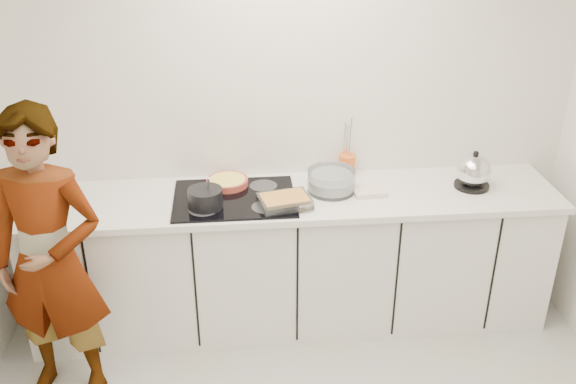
{
  "coord_description": "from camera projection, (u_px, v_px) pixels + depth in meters",
  "views": [
    {
      "loc": [
        -0.35,
        -2.14,
        2.66
      ],
      "look_at": [
        -0.05,
        1.05,
        1.05
      ],
      "focal_mm": 40.0,
      "sensor_mm": 36.0,
      "label": 1
    }
  ],
  "objects": [
    {
      "name": "wall_back",
      "position": [
        288.0,
        116.0,
        3.97
      ],
      "size": [
        3.6,
        0.0,
        2.6
      ],
      "primitive_type": "cube",
      "color": "silver",
      "rests_on": "ground"
    },
    {
      "name": "base_cabinets",
      "position": [
        292.0,
        262.0,
        4.07
      ],
      "size": [
        3.2,
        0.58,
        0.87
      ],
      "primitive_type": "cube",
      "color": "white",
      "rests_on": "floor"
    },
    {
      "name": "countertop",
      "position": [
        293.0,
        198.0,
        3.87
      ],
      "size": [
        3.24,
        0.64,
        0.04
      ],
      "primitive_type": "cube",
      "color": "white",
      "rests_on": "base_cabinets"
    },
    {
      "name": "hob",
      "position": [
        235.0,
        198.0,
        3.81
      ],
      "size": [
        0.72,
        0.54,
        0.01
      ],
      "primitive_type": "cube",
      "color": "black",
      "rests_on": "countertop"
    },
    {
      "name": "tart_dish",
      "position": [
        227.0,
        182.0,
        3.94
      ],
      "size": [
        0.33,
        0.33,
        0.04
      ],
      "color": "#A84031",
      "rests_on": "hob"
    },
    {
      "name": "saucepan",
      "position": [
        205.0,
        198.0,
        3.67
      ],
      "size": [
        0.22,
        0.22,
        0.19
      ],
      "color": "black",
      "rests_on": "hob"
    },
    {
      "name": "baking_dish",
      "position": [
        285.0,
        201.0,
        3.7
      ],
      "size": [
        0.33,
        0.27,
        0.06
      ],
      "color": "silver",
      "rests_on": "hob"
    },
    {
      "name": "mixing_bowl",
      "position": [
        331.0,
        182.0,
        3.88
      ],
      "size": [
        0.36,
        0.36,
        0.14
      ],
      "color": "silver",
      "rests_on": "countertop"
    },
    {
      "name": "tea_towel",
      "position": [
        369.0,
        192.0,
        3.87
      ],
      "size": [
        0.2,
        0.15,
        0.03
      ],
      "primitive_type": "cube",
      "rotation": [
        0.0,
        0.0,
        0.07
      ],
      "color": "white",
      "rests_on": "countertop"
    },
    {
      "name": "kettle",
      "position": [
        473.0,
        172.0,
        3.91
      ],
      "size": [
        0.27,
        0.27,
        0.24
      ],
      "color": "black",
      "rests_on": "countertop"
    },
    {
      "name": "utensil_crock",
      "position": [
        347.0,
        165.0,
        4.1
      ],
      "size": [
        0.12,
        0.12,
        0.13
      ],
      "primitive_type": "cylinder",
      "rotation": [
        0.0,
        0.0,
        -0.15
      ],
      "color": "orange",
      "rests_on": "countertop"
    },
    {
      "name": "cook",
      "position": [
        50.0,
        262.0,
        3.32
      ],
      "size": [
        0.69,
        0.53,
        1.69
      ],
      "primitive_type": "imported",
      "rotation": [
        0.0,
        0.0,
        -0.22
      ],
      "color": "white",
      "rests_on": "floor"
    }
  ]
}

